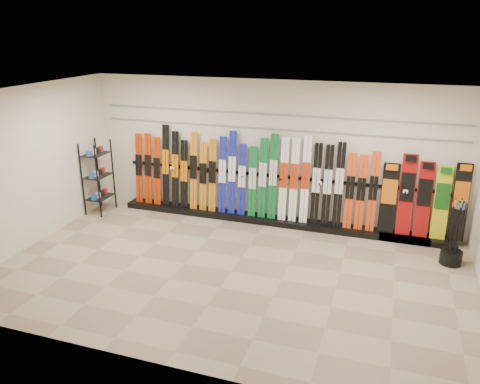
% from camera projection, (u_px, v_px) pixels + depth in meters
% --- Properties ---
extents(floor, '(8.00, 8.00, 0.00)m').
position_uv_depth(floor, '(231.00, 271.00, 8.06)').
color(floor, gray).
rests_on(floor, ground).
extents(back_wall, '(8.00, 0.00, 8.00)m').
position_uv_depth(back_wall, '(271.00, 152.00, 9.79)').
color(back_wall, beige).
rests_on(back_wall, floor).
extents(left_wall, '(0.00, 5.00, 5.00)m').
position_uv_depth(left_wall, '(30.00, 167.00, 8.74)').
color(left_wall, beige).
rests_on(left_wall, floor).
extents(ceiling, '(8.00, 8.00, 0.00)m').
position_uv_depth(ceiling, '(230.00, 96.00, 7.06)').
color(ceiling, silver).
rests_on(ceiling, back_wall).
extents(ski_rack_base, '(8.00, 0.40, 0.12)m').
position_uv_depth(ski_rack_base, '(277.00, 221.00, 10.01)').
color(ski_rack_base, black).
rests_on(ski_rack_base, floor).
extents(skis, '(5.37, 0.20, 1.84)m').
position_uv_depth(skis, '(248.00, 178.00, 9.94)').
color(skis, '#B82A00').
rests_on(skis, ski_rack_base).
extents(snowboards, '(1.58, 0.24, 1.59)m').
position_uv_depth(snowboards, '(423.00, 200.00, 8.96)').
color(snowboards, black).
rests_on(snowboards, ski_rack_base).
extents(accessory_rack, '(0.40, 0.60, 1.64)m').
position_uv_depth(accessory_rack, '(98.00, 177.00, 10.42)').
color(accessory_rack, black).
rests_on(accessory_rack, floor).
extents(pole_bin, '(0.37, 0.37, 0.25)m').
position_uv_depth(pole_bin, '(451.00, 257.00, 8.29)').
color(pole_bin, black).
rests_on(pole_bin, floor).
extents(ski_poles, '(0.25, 0.33, 1.18)m').
position_uv_depth(ski_poles, '(456.00, 232.00, 8.12)').
color(ski_poles, black).
rests_on(ski_poles, pole_bin).
extents(slatwall_rail_0, '(7.60, 0.02, 0.03)m').
position_uv_depth(slatwall_rail_0, '(271.00, 129.00, 9.61)').
color(slatwall_rail_0, gray).
rests_on(slatwall_rail_0, back_wall).
extents(slatwall_rail_1, '(7.60, 0.02, 0.03)m').
position_uv_depth(slatwall_rail_1, '(271.00, 114.00, 9.51)').
color(slatwall_rail_1, gray).
rests_on(slatwall_rail_1, back_wall).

